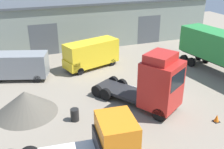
# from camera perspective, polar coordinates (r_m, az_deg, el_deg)

# --- Properties ---
(ground_plane) EXTENTS (60.00, 60.00, 0.00)m
(ground_plane) POSITION_cam_1_polar(r_m,az_deg,el_deg) (21.02, 9.68, -5.57)
(ground_plane) COLOR gray
(warehouse_building) EXTENTS (30.97, 8.40, 5.54)m
(warehouse_building) POSITION_cam_1_polar(r_m,az_deg,el_deg) (35.72, -4.68, 11.75)
(warehouse_building) COLOR gray
(warehouse_building) RESTS_ON ground_plane
(tractor_unit_red) EXTENTS (5.64, 7.04, 4.42)m
(tractor_unit_red) POSITION_cam_1_polar(r_m,az_deg,el_deg) (18.89, 9.34, -1.98)
(tractor_unit_red) COLOR red
(tractor_unit_red) RESTS_ON ground_plane
(delivery_van_yellow) EXTENTS (5.96, 3.57, 2.75)m
(delivery_van_yellow) POSITION_cam_1_polar(r_m,az_deg,el_deg) (26.44, -4.72, 4.50)
(delivery_van_yellow) COLOR yellow
(delivery_van_yellow) RESTS_ON ground_plane
(flatbed_truck_orange) EXTENTS (7.33, 3.12, 2.72)m
(flatbed_truck_orange) POSITION_cam_1_polar(r_m,az_deg,el_deg) (14.16, -3.20, -15.03)
(flatbed_truck_orange) COLOR orange
(flatbed_truck_orange) RESTS_ON ground_plane
(delivery_van_grey) EXTENTS (5.93, 3.64, 2.46)m
(delivery_van_grey) POSITION_cam_1_polar(r_m,az_deg,el_deg) (25.39, -20.38, 1.87)
(delivery_van_grey) COLOR gray
(delivery_van_grey) RESTS_ON ground_plane
(gravel_pile) EXTENTS (4.41, 4.41, 1.74)m
(gravel_pile) POSITION_cam_1_polar(r_m,az_deg,el_deg) (19.68, -18.28, -5.78)
(gravel_pile) COLOR #565147
(gravel_pile) RESTS_ON ground_plane
(oil_drum) EXTENTS (0.58, 0.58, 0.88)m
(oil_drum) POSITION_cam_1_polar(r_m,az_deg,el_deg) (18.30, -8.12, -8.67)
(oil_drum) COLOR black
(oil_drum) RESTS_ON ground_plane
(traffic_cone) EXTENTS (0.40, 0.40, 0.55)m
(traffic_cone) POSITION_cam_1_polar(r_m,az_deg,el_deg) (19.43, 21.84, -8.88)
(traffic_cone) COLOR black
(traffic_cone) RESTS_ON ground_plane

